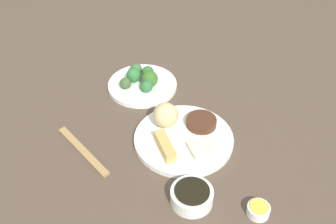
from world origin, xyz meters
name	(u,v)px	position (x,y,z in m)	size (l,w,h in m)	color
tabletop	(174,139)	(0.00, 0.00, 0.01)	(2.20, 2.20, 0.02)	#4E3E31
main_plate	(184,139)	(-0.02, 0.03, 0.03)	(0.28, 0.28, 0.02)	white
rice_scoop	(166,115)	(0.01, -0.04, 0.07)	(0.07, 0.07, 0.07)	#CBB87B
spring_roll	(165,146)	(0.04, 0.06, 0.05)	(0.10, 0.03, 0.03)	tan
crab_rangoon_wonton	(203,148)	(-0.05, 0.09, 0.04)	(0.07, 0.06, 0.01)	beige
stir_fry_heap	(201,122)	(-0.09, -0.01, 0.05)	(0.09, 0.09, 0.02)	#472718
broccoli_plate	(142,85)	(0.03, -0.25, 0.03)	(0.22, 0.22, 0.01)	white
broccoli_floret_0	(150,79)	(0.01, -0.24, 0.06)	(0.05, 0.05, 0.05)	#356323
broccoli_floret_1	(136,69)	(0.03, -0.31, 0.05)	(0.04, 0.04, 0.04)	#3C6337
broccoli_floret_2	(146,73)	(0.00, -0.28, 0.05)	(0.04, 0.04, 0.04)	#2D6524
broccoli_floret_3	(147,86)	(0.02, -0.21, 0.05)	(0.04, 0.04, 0.04)	#2F6A38
broccoli_floret_4	(126,83)	(0.08, -0.25, 0.05)	(0.04, 0.04, 0.04)	#3C582E
broccoli_floret_6	(134,75)	(0.05, -0.27, 0.06)	(0.05, 0.05, 0.05)	#2E7037
soy_sauce_bowl	(192,196)	(0.03, 0.23, 0.04)	(0.10, 0.10, 0.04)	white
soy_sauce_bowl_liquid	(192,191)	(0.03, 0.23, 0.06)	(0.08, 0.08, 0.00)	black
sauce_ramekin_hot_mustard	(258,210)	(-0.11, 0.31, 0.03)	(0.05, 0.05, 0.02)	white
sauce_ramekin_hot_mustard_liquid	(259,207)	(-0.11, 0.31, 0.05)	(0.04, 0.04, 0.00)	yellow
chopsticks_pair	(83,151)	(0.25, -0.02, 0.02)	(0.23, 0.02, 0.01)	#A07D49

